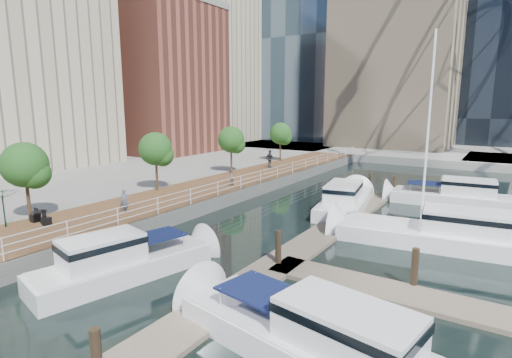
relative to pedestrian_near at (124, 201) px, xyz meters
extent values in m
plane|color=black|center=(8.19, -8.20, -1.74)|extent=(520.00, 520.00, 0.00)
cube|color=brown|center=(-0.81, 6.80, -1.24)|extent=(6.00, 60.00, 1.00)
cube|color=#595954|center=(2.19, 6.80, -1.24)|extent=(0.25, 60.00, 1.00)
cube|color=gray|center=(-27.81, 6.80, -1.24)|extent=(48.00, 90.00, 1.00)
cube|color=gray|center=(8.19, 93.80, -1.24)|extent=(200.00, 114.00, 1.00)
cube|color=#6D6051|center=(11.19, 1.80, -1.64)|extent=(2.00, 32.00, 0.20)
cube|color=#6D6051|center=(17.19, -0.20, -1.64)|extent=(12.00, 2.00, 0.20)
cube|color=#6D6051|center=(17.19, 9.80, -1.64)|extent=(12.00, 2.00, 0.20)
cube|color=#BCAD8E|center=(-25.81, 7.80, 12.26)|extent=(14.00, 16.00, 26.00)
cube|color=brown|center=(-21.81, 25.80, 9.26)|extent=(12.00, 14.00, 20.00)
cube|color=#BCAD8E|center=(-27.81, 41.80, 13.26)|extent=(14.00, 16.00, 28.00)
cylinder|color=#3F2B1C|center=(-3.21, -4.20, 0.46)|extent=(0.20, 0.20, 2.40)
sphere|color=#265B1E|center=(-3.21, -4.20, 2.56)|extent=(2.60, 2.60, 2.60)
cylinder|color=#3F2B1C|center=(-3.21, 5.80, 0.46)|extent=(0.20, 0.20, 2.40)
sphere|color=#265B1E|center=(-3.21, 5.80, 2.56)|extent=(2.60, 2.60, 2.60)
cylinder|color=#3F2B1C|center=(-3.21, 15.80, 0.46)|extent=(0.20, 0.20, 2.40)
sphere|color=#265B1E|center=(-3.21, 15.80, 2.56)|extent=(2.60, 2.60, 2.60)
cylinder|color=#3F2B1C|center=(-3.21, 25.80, 0.46)|extent=(0.20, 0.20, 2.40)
sphere|color=#265B1E|center=(-3.21, 25.80, 2.56)|extent=(2.60, 2.60, 2.60)
imported|color=#525B6E|center=(0.00, 0.00, 0.00)|extent=(0.64, 0.61, 1.47)
imported|color=#87695D|center=(0.55, 10.49, 0.01)|extent=(0.57, 0.73, 1.49)
imported|color=#2D3138|center=(-1.53, 20.50, 0.23)|extent=(1.22, 0.83, 1.92)
imported|color=#113E24|center=(-3.10, -5.64, 0.35)|extent=(3.02, 3.05, 2.17)
camera|label=1|loc=(20.06, -16.06, 5.94)|focal=28.00mm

